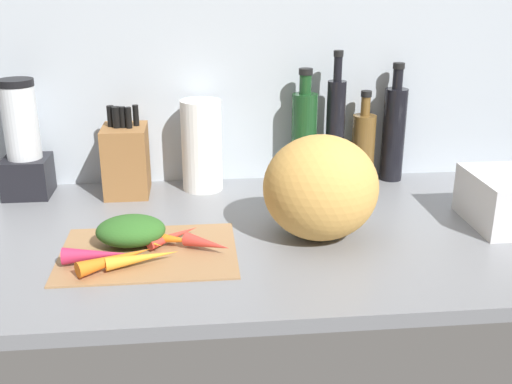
% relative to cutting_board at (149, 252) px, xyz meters
% --- Properties ---
extents(ground_plane, '(1.70, 0.80, 0.03)m').
position_rel_cutting_board_xyz_m(ground_plane, '(0.26, 0.11, -0.02)').
color(ground_plane, slate).
extents(wall_back, '(1.70, 0.03, 0.60)m').
position_rel_cutting_board_xyz_m(wall_back, '(0.26, 0.49, 0.30)').
color(wall_back, '#ADB7C1').
rests_on(wall_back, ground_plane).
extents(cutting_board, '(0.37, 0.28, 0.01)m').
position_rel_cutting_board_xyz_m(cutting_board, '(0.00, 0.00, 0.00)').
color(cutting_board, '#997047').
rests_on(cutting_board, ground_plane).
extents(carrot_0, '(0.15, 0.07, 0.03)m').
position_rel_cutting_board_xyz_m(carrot_0, '(-0.01, -0.07, 0.02)').
color(carrot_0, orange).
rests_on(carrot_0, cutting_board).
extents(carrot_1, '(0.15, 0.11, 0.03)m').
position_rel_cutting_board_xyz_m(carrot_1, '(-0.06, -0.07, 0.02)').
color(carrot_1, orange).
rests_on(carrot_1, cutting_board).
extents(carrot_2, '(0.13, 0.08, 0.03)m').
position_rel_cutting_board_xyz_m(carrot_2, '(0.05, 0.02, 0.02)').
color(carrot_2, orange).
rests_on(carrot_2, cutting_board).
extents(carrot_3, '(0.11, 0.08, 0.03)m').
position_rel_cutting_board_xyz_m(carrot_3, '(0.13, -0.01, 0.02)').
color(carrot_3, red).
rests_on(carrot_3, cutting_board).
extents(carrot_4, '(0.12, 0.10, 0.02)m').
position_rel_cutting_board_xyz_m(carrot_4, '(0.05, 0.04, 0.02)').
color(carrot_4, red).
rests_on(carrot_4, cutting_board).
extents(carrot_5, '(0.13, 0.04, 0.04)m').
position_rel_cutting_board_xyz_m(carrot_5, '(-0.10, -0.05, 0.02)').
color(carrot_5, '#B2264C').
rests_on(carrot_5, cutting_board).
extents(carrot_6, '(0.13, 0.12, 0.03)m').
position_rel_cutting_board_xyz_m(carrot_6, '(-0.02, 0.03, 0.02)').
color(carrot_6, orange).
rests_on(carrot_6, cutting_board).
extents(carrot_greens_pile, '(0.15, 0.12, 0.06)m').
position_rel_cutting_board_xyz_m(carrot_greens_pile, '(-0.04, 0.03, 0.04)').
color(carrot_greens_pile, '#2D6023').
rests_on(carrot_greens_pile, cutting_board).
extents(winter_squash, '(0.26, 0.24, 0.24)m').
position_rel_cutting_board_xyz_m(winter_squash, '(0.38, 0.05, 0.11)').
color(winter_squash, gold).
rests_on(winter_squash, ground_plane).
extents(knife_block, '(0.12, 0.14, 0.24)m').
position_rel_cutting_board_xyz_m(knife_block, '(-0.08, 0.39, 0.09)').
color(knife_block, brown).
rests_on(knife_block, ground_plane).
extents(blender_appliance, '(0.12, 0.12, 0.31)m').
position_rel_cutting_board_xyz_m(blender_appliance, '(-0.34, 0.40, 0.13)').
color(blender_appliance, black).
rests_on(blender_appliance, ground_plane).
extents(paper_towel_roll, '(0.11, 0.11, 0.25)m').
position_rel_cutting_board_xyz_m(paper_towel_roll, '(0.12, 0.40, 0.12)').
color(paper_towel_roll, white).
rests_on(paper_towel_roll, ground_plane).
extents(bottle_0, '(0.07, 0.07, 0.32)m').
position_rel_cutting_board_xyz_m(bottle_0, '(0.41, 0.42, 0.13)').
color(bottle_0, '#19421E').
rests_on(bottle_0, ground_plane).
extents(bottle_1, '(0.05, 0.05, 0.37)m').
position_rel_cutting_board_xyz_m(bottle_1, '(0.49, 0.40, 0.15)').
color(bottle_1, black).
rests_on(bottle_1, ground_plane).
extents(bottle_2, '(0.07, 0.07, 0.26)m').
position_rel_cutting_board_xyz_m(bottle_2, '(0.58, 0.42, 0.10)').
color(bottle_2, brown).
rests_on(bottle_2, ground_plane).
extents(bottle_3, '(0.06, 0.06, 0.33)m').
position_rel_cutting_board_xyz_m(bottle_3, '(0.67, 0.43, 0.14)').
color(bottle_3, black).
rests_on(bottle_3, ground_plane).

